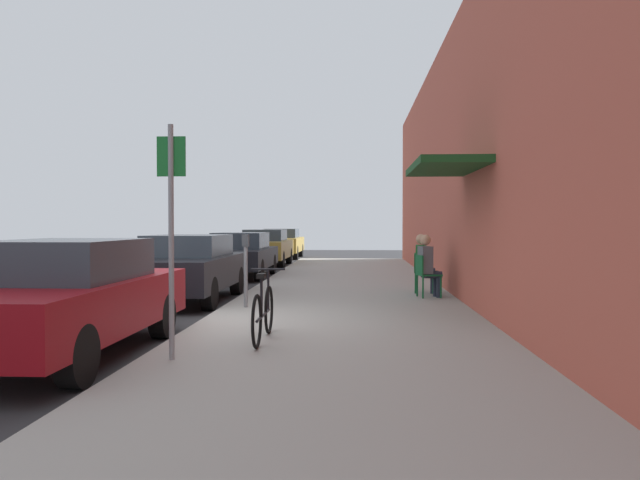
{
  "coord_description": "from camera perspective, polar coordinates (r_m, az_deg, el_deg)",
  "views": [
    {
      "loc": [
        2.43,
        -9.61,
        1.62
      ],
      "look_at": [
        1.47,
        7.36,
        1.2
      ],
      "focal_mm": 35.16,
      "sensor_mm": 36.0,
      "label": 1
    }
  ],
  "objects": [
    {
      "name": "parked_car_0",
      "position": [
        8.23,
        -22.28,
        -4.82
      ],
      "size": [
        1.8,
        4.4,
        1.43
      ],
      "color": "maroon",
      "rests_on": "ground_plane"
    },
    {
      "name": "seated_patron_0",
      "position": [
        13.06,
        9.81,
        -2.12
      ],
      "size": [
        0.48,
        0.43,
        1.29
      ],
      "color": "#232838",
      "rests_on": "sidewalk_slab"
    },
    {
      "name": "parked_car_3",
      "position": [
        24.62,
        -5.02,
        -0.63
      ],
      "size": [
        1.8,
        4.4,
        1.42
      ],
      "color": "#A58433",
      "rests_on": "ground_plane"
    },
    {
      "name": "parked_car_4",
      "position": [
        30.16,
        -3.49,
        -0.25
      ],
      "size": [
        1.8,
        4.4,
        1.41
      ],
      "color": "#A58433",
      "rests_on": "ground_plane"
    },
    {
      "name": "parked_car_1",
      "position": [
        13.48,
        -11.98,
        -2.39
      ],
      "size": [
        1.8,
        4.4,
        1.4
      ],
      "color": "black",
      "rests_on": "ground_plane"
    },
    {
      "name": "cafe_chair_1",
      "position": [
        13.91,
        9.16,
        -2.7
      ],
      "size": [
        0.49,
        0.49,
        0.87
      ],
      "color": "#14592D",
      "rests_on": "sidewalk_slab"
    },
    {
      "name": "seated_patron_1",
      "position": [
        13.9,
        9.41,
        -1.91
      ],
      "size": [
        0.46,
        0.4,
        1.29
      ],
      "color": "#232838",
      "rests_on": "sidewalk_slab"
    },
    {
      "name": "parked_car_2",
      "position": [
        19.39,
        -7.27,
        -1.28
      ],
      "size": [
        1.8,
        4.4,
        1.37
      ],
      "color": "black",
      "rests_on": "ground_plane"
    },
    {
      "name": "sidewalk_slab",
      "position": [
        11.71,
        2.33,
        -6.23
      ],
      "size": [
        4.5,
        32.0,
        0.12
      ],
      "primitive_type": "cube",
      "color": "#9E9B93",
      "rests_on": "ground_plane"
    },
    {
      "name": "cafe_chair_0",
      "position": [
        13.06,
        9.56,
        -2.97
      ],
      "size": [
        0.52,
        0.52,
        0.87
      ],
      "color": "#14592D",
      "rests_on": "sidewalk_slab"
    },
    {
      "name": "ground_plane",
      "position": [
        10.04,
        -10.93,
        -7.88
      ],
      "size": [
        60.0,
        60.0,
        0.0
      ],
      "primitive_type": "plane",
      "color": "#2D2D30"
    },
    {
      "name": "bicycle_0",
      "position": [
        8.14,
        -5.19,
        -6.62
      ],
      "size": [
        0.46,
        1.71,
        0.9
      ],
      "color": "black",
      "rests_on": "sidewalk_slab"
    },
    {
      "name": "building_facade",
      "position": [
        11.89,
        14.08,
        7.9
      ],
      "size": [
        1.4,
        32.0,
        5.94
      ],
      "color": "#BC5442",
      "rests_on": "ground_plane"
    },
    {
      "name": "parking_meter",
      "position": [
        11.41,
        -6.78,
        -2.26
      ],
      "size": [
        0.12,
        0.1,
        1.32
      ],
      "color": "slate",
      "rests_on": "sidewalk_slab"
    },
    {
      "name": "street_sign",
      "position": [
        7.11,
        -13.39,
        1.56
      ],
      "size": [
        0.32,
        0.06,
        2.6
      ],
      "color": "gray",
      "rests_on": "sidewalk_slab"
    }
  ]
}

